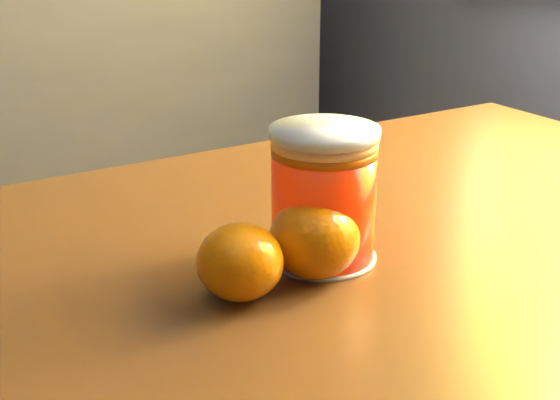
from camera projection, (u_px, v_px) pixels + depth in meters
table at (367, 352)px, 0.64m from camera, size 0.91×0.64×0.68m
juice_glass at (323, 196)px, 0.59m from camera, size 0.08×0.08×0.10m
orange_front at (240, 262)px, 0.54m from camera, size 0.08×0.08×0.05m
orange_back at (315, 238)px, 0.57m from camera, size 0.07×0.07×0.06m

